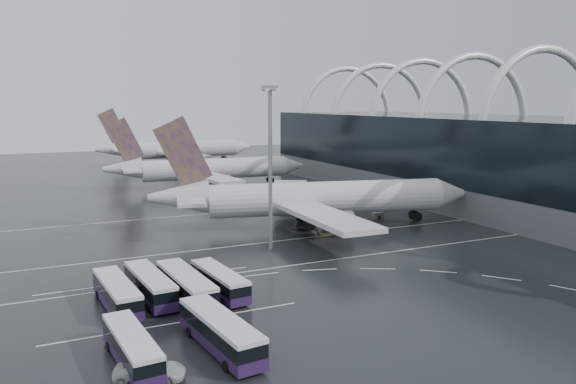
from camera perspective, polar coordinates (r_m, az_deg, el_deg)
name	(u,v)px	position (r m, az deg, el deg)	size (l,w,h in m)	color
ground	(308,259)	(85.42, 2.00, -6.82)	(420.00, 420.00, 0.00)	black
terminal	(510,158)	(136.46, 21.62, 3.21)	(42.00, 160.00, 34.90)	#575A5C
lane_marking_near	(314,262)	(83.72, 2.63, -7.16)	(120.00, 0.25, 0.01)	silver
lane_marking_mid	(275,241)	(95.88, -1.29, -5.03)	(120.00, 0.25, 0.01)	silver
lane_marking_far	(223,212)	(121.38, -6.67, -2.06)	(120.00, 0.25, 0.01)	silver
bus_bay_line_south	(177,323)	(63.13, -11.17, -12.90)	(28.00, 0.25, 0.01)	silver
bus_bay_line_north	(147,280)	(77.88, -14.09, -8.70)	(28.00, 0.25, 0.01)	silver
airliner_main	(311,199)	(106.10, 2.34, -0.74)	(61.69, 53.30, 21.08)	silver
airliner_gate_b	(205,170)	(157.09, -8.42, 2.26)	(56.20, 50.34, 19.50)	silver
airliner_gate_c	(175,150)	(217.01, -11.45, 4.19)	(59.76, 55.17, 21.31)	silver
bus_row_near_a	(117,293)	(68.44, -16.99, -9.80)	(3.89, 13.16, 3.19)	#23143F
bus_row_near_b	(150,285)	(70.28, -13.85, -9.15)	(3.97, 13.26, 3.22)	#23143F
bus_row_near_c	(186,286)	(68.75, -10.33, -9.35)	(4.08, 14.03, 3.41)	#23143F
bus_row_near_d	(220,281)	(70.57, -6.97, -8.95)	(3.92, 12.50, 3.03)	#23143F
bus_row_far_a	(132,347)	(54.38, -15.58, -14.94)	(3.62, 12.21, 2.96)	#23143F
bus_row_far_c	(220,332)	(55.55, -6.88, -13.90)	(4.52, 13.80, 3.34)	#23143F
van_curve_a	(150,371)	(51.58, -13.85, -17.23)	(2.79, 6.04, 1.68)	silver
floodlight_mast	(270,148)	(87.65, -1.83, 4.46)	(1.99, 1.99, 25.97)	gray
gse_cart_belly_a	(331,221)	(109.13, 4.37, -2.94)	(2.46, 1.45, 1.34)	#B59D18
gse_cart_belly_b	(324,208)	(123.11, 3.71, -1.61)	(1.94, 1.15, 1.06)	slate
gse_cart_belly_c	(323,227)	(104.14, 3.62, -3.58)	(2.11, 1.25, 1.15)	#B59D18
gse_cart_belly_d	(378,215)	(116.11, 9.09, -2.34)	(2.15, 1.27, 1.17)	slate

